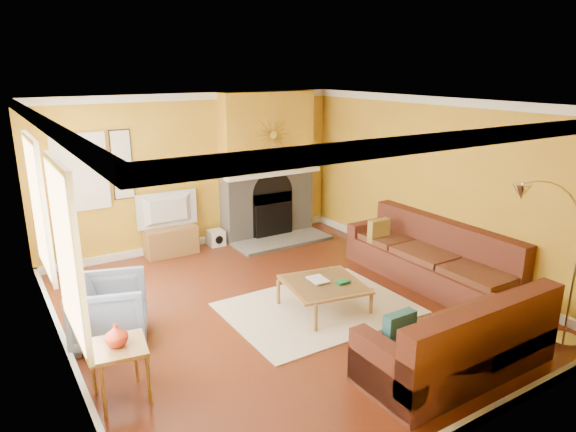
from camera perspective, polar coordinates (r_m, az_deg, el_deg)
floor at (r=7.08m, az=-0.39°, el=-10.08°), size 5.50×6.00×0.02m
ceiling at (r=6.35m, az=-0.43°, el=12.47°), size 5.50×6.00×0.02m
wall_back at (r=9.21m, az=-10.33°, el=4.88°), size 5.50×0.02×2.70m
wall_front at (r=4.47m, az=20.57°, el=-8.39°), size 5.50×0.02×2.70m
wall_left at (r=5.71m, az=-24.74°, el=-3.48°), size 0.02×6.00×2.70m
wall_right at (r=8.33m, az=16.00°, el=3.30°), size 0.02×6.00×2.70m
baseboard at (r=7.04m, az=-0.39°, el=-9.57°), size 5.50×6.00×0.12m
crown_molding at (r=6.36m, az=-0.43°, el=11.84°), size 5.50×6.00×0.12m
window_left_near at (r=6.92m, az=-26.09°, el=0.94°), size 0.06×1.22×1.72m
window_left_far at (r=5.10m, az=-23.54°, el=-3.82°), size 0.06×1.22×1.72m
window_back at (r=8.62m, az=-22.07°, el=4.53°), size 0.82×0.06×1.22m
wall_art at (r=8.75m, az=-17.94°, el=5.43°), size 0.34×0.04×1.14m
fireplace at (r=9.60m, az=-2.34°, el=5.60°), size 1.80×0.40×2.70m
mantel at (r=9.42m, az=-1.61°, el=4.77°), size 1.92×0.22×0.08m
hearth at (r=9.48m, az=-0.60°, el=-2.79°), size 1.80×0.70×0.06m
sunburst at (r=9.31m, az=-1.67°, el=9.00°), size 0.70×0.04×0.70m
rug at (r=7.02m, az=3.39°, el=-10.18°), size 2.40×1.80×0.02m
sectional_sofa at (r=6.95m, az=11.88°, el=-6.78°), size 3.10×3.70×0.90m
coffee_table at (r=6.93m, az=4.00°, el=-8.86°), size 1.15×1.15×0.39m
media_console at (r=9.06m, az=-12.87°, el=-2.72°), size 0.88×0.40×0.48m
tv at (r=8.90m, az=-13.09°, el=0.59°), size 1.05×0.16×0.61m
subwoofer at (r=9.41m, az=-8.02°, el=-2.40°), size 0.28×0.28×0.28m
armchair at (r=6.47m, az=-19.21°, el=-9.82°), size 1.07×1.05×0.78m
side_table at (r=5.44m, az=-18.15°, el=-16.15°), size 0.60×0.60×0.58m
vase at (r=5.24m, az=-18.55°, el=-12.41°), size 0.27×0.27×0.23m
book at (r=6.84m, az=2.54°, el=-7.27°), size 0.24×0.31×0.03m
arc_lamp at (r=6.18m, az=26.89°, el=-5.47°), size 1.32×0.36×2.06m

